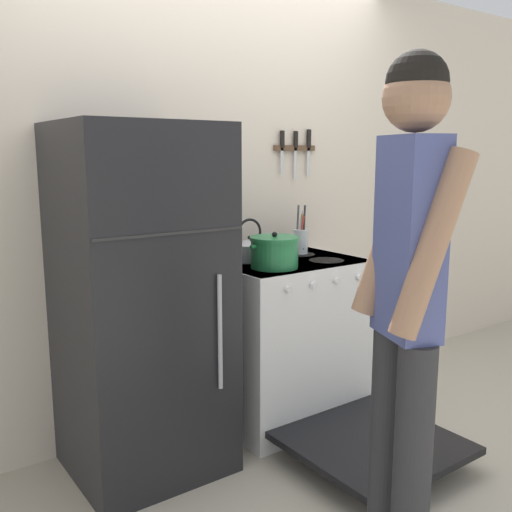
{
  "coord_description": "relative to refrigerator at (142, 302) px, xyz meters",
  "views": [
    {
      "loc": [
        -1.64,
        -2.71,
        1.49
      ],
      "look_at": [
        -0.02,
        -0.45,
        0.99
      ],
      "focal_mm": 40.0,
      "sensor_mm": 36.0,
      "label": 1
    }
  ],
  "objects": [
    {
      "name": "ground_plane",
      "position": [
        0.58,
        0.32,
        -0.81
      ],
      "size": [
        14.0,
        14.0,
        0.0
      ],
      "primitive_type": "plane",
      "color": "#B2A893"
    },
    {
      "name": "person",
      "position": [
        0.42,
        -1.18,
        0.22
      ],
      "size": [
        0.38,
        0.43,
        1.81
      ],
      "rotation": [
        0.0,
        0.0,
        1.21
      ],
      "color": "#2D2D30",
      "rests_on": "ground_plane"
    },
    {
      "name": "dutch_oven_pot",
      "position": [
        0.7,
        -0.1,
        0.18
      ],
      "size": [
        0.3,
        0.26,
        0.19
      ],
      "color": "#237A42",
      "rests_on": "stove_range"
    },
    {
      "name": "stove_range",
      "position": [
        0.88,
        -0.02,
        -0.36
      ],
      "size": [
        0.81,
        1.34,
        0.91
      ],
      "color": "white",
      "rests_on": "ground_plane"
    },
    {
      "name": "wall_back",
      "position": [
        0.58,
        0.35,
        0.46
      ],
      "size": [
        10.0,
        0.06,
        2.55
      ],
      "color": "beige",
      "rests_on": "ground_plane"
    },
    {
      "name": "wall_knife_strip",
      "position": [
        1.16,
        0.31,
        0.72
      ],
      "size": [
        0.31,
        0.03,
        0.3
      ],
      "color": "brown"
    },
    {
      "name": "refrigerator",
      "position": [
        0.0,
        0.0,
        0.0
      ],
      "size": [
        0.69,
        0.67,
        1.63
      ],
      "color": "black",
      "rests_on": "ground_plane"
    },
    {
      "name": "tea_kettle",
      "position": [
        0.71,
        0.14,
        0.16
      ],
      "size": [
        0.26,
        0.21,
        0.23
      ],
      "color": "silver",
      "rests_on": "stove_range"
    },
    {
      "name": "utensil_jar",
      "position": [
        1.08,
        0.15,
        0.18
      ],
      "size": [
        0.08,
        0.08,
        0.29
      ],
      "color": "silver",
      "rests_on": "stove_range"
    }
  ]
}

